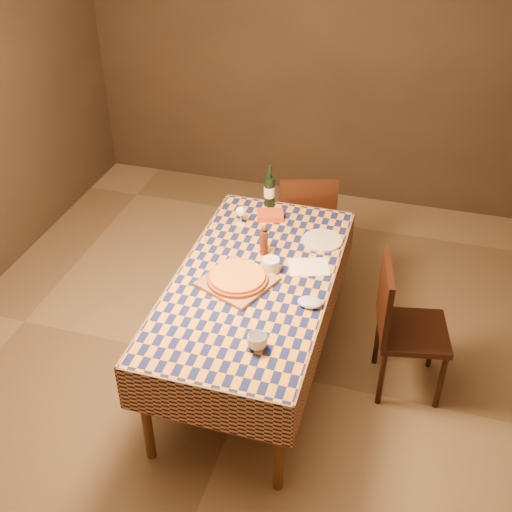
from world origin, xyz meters
name	(u,v)px	position (x,y,z in m)	size (l,w,h in m)	color
room	(253,194)	(0.00, 0.00, 1.35)	(5.00, 5.10, 2.70)	brown
dining_table	(254,288)	(0.00, 0.00, 0.69)	(0.94, 1.84, 0.77)	brown
cutting_board	(237,282)	(-0.08, -0.07, 0.78)	(0.37, 0.37, 0.02)	#976647
pizza	(237,278)	(-0.08, -0.07, 0.81)	(0.42, 0.42, 0.04)	#933E18
pepper_mill	(264,241)	(-0.01, 0.26, 0.87)	(0.06, 0.06, 0.21)	#471F10
bowl	(243,286)	(-0.03, -0.12, 0.79)	(0.15, 0.15, 0.05)	#58424A
wine_glass	(241,212)	(-0.25, 0.55, 0.87)	(0.08, 0.08, 0.14)	white
wine_bottle	(269,191)	(-0.14, 0.86, 0.88)	(0.09, 0.09, 0.31)	black
deli_tub	(271,265)	(0.08, 0.10, 0.81)	(0.11, 0.11, 0.09)	silver
takeout_container	(270,215)	(-0.08, 0.69, 0.79)	(0.18, 0.13, 0.04)	#B53917
white_plate	(322,240)	(0.32, 0.51, 0.78)	(0.26, 0.26, 0.02)	silver
tumbler	(257,342)	(0.19, -0.57, 0.81)	(0.11, 0.11, 0.09)	silver
flour_patch	(309,267)	(0.29, 0.20, 0.77)	(0.24, 0.19, 0.00)	white
flour_bag	(310,302)	(0.38, -0.15, 0.79)	(0.14, 0.11, 0.04)	#ADBDDD
chair_far	(306,221)	(0.08, 1.12, 0.52)	(0.53, 0.53, 0.93)	black
chair_right	(401,322)	(0.90, 0.14, 0.52)	(0.50, 0.49, 0.93)	black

